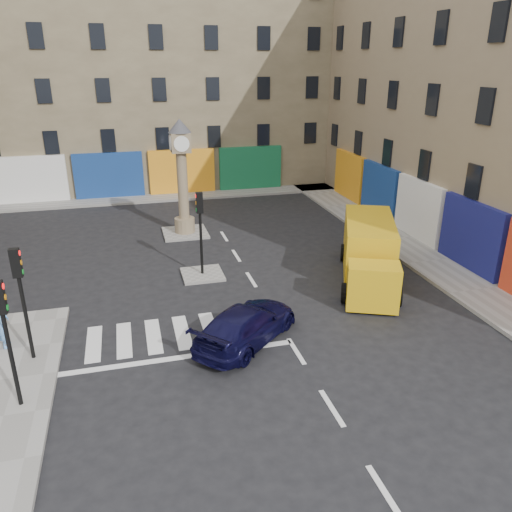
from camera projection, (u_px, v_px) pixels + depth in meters
name	position (u px, v px, depth m)	size (l,w,h in m)	color
ground	(307.00, 368.00, 15.61)	(120.00, 120.00, 0.00)	black
sidewalk_right	(395.00, 239.00, 26.66)	(2.60, 30.00, 0.15)	gray
sidewalk_far	(141.00, 198.00, 34.60)	(32.00, 2.40, 0.15)	gray
island_near	(202.00, 274.00, 22.31)	(1.80, 1.80, 0.12)	gray
island_far	(185.00, 233.00, 27.71)	(2.40, 2.40, 0.12)	gray
building_far	(128.00, 68.00, 36.75)	(32.00, 10.00, 17.00)	#827557
traffic_light_left_near	(5.00, 325.00, 12.85)	(0.28, 0.22, 3.70)	black
traffic_light_left_far	(20.00, 287.00, 15.01)	(0.28, 0.22, 3.70)	black
traffic_light_island	(200.00, 220.00, 21.38)	(0.28, 0.22, 3.70)	black
clock_pillar	(182.00, 171.00, 26.43)	(1.20, 1.20, 6.10)	#877458
navy_sedan	(246.00, 324.00, 16.87)	(1.83, 4.50, 1.31)	black
yellow_van	(369.00, 252.00, 21.66)	(4.55, 7.01, 2.46)	gold
pedestrian_blue	(2.00, 323.00, 16.24)	(0.62, 0.41, 1.71)	#629CE0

